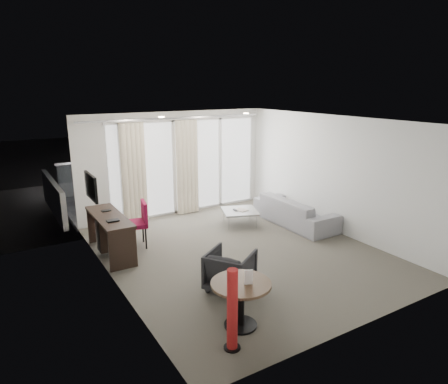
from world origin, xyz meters
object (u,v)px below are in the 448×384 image
red_lamp (232,310)px  desk_chair (134,225)px  coffee_table (240,217)px  desk (110,235)px  rattan_chair_a (180,184)px  rattan_chair_b (193,177)px  tub_armchair (230,270)px  sofa (295,211)px  round_table (241,304)px

red_lamp → desk_chair: bearing=89.3°
coffee_table → desk: bearing=-177.7°
rattan_chair_a → rattan_chair_b: (0.73, 0.64, -0.02)m
tub_armchair → coffee_table: tub_armchair is taller
desk_chair → tub_armchair: size_ratio=1.33×
coffee_table → sofa: 1.33m
sofa → desk_chair: bearing=80.5°
desk_chair → rattan_chair_a: 3.89m
round_table → desk_chair: bearing=95.2°
desk_chair → tub_armchair: 2.61m
desk → round_table: size_ratio=2.04×
coffee_table → rattan_chair_a: bearing=92.5°
sofa → rattan_chair_a: 3.87m
sofa → rattan_chair_b: bearing=7.5°
coffee_table → rattan_chair_b: bearing=80.7°
sofa → round_table: bearing=129.7°
desk → desk_chair: (0.52, 0.12, 0.08)m
tub_armchair → rattan_chair_b: rattan_chair_b is taller
sofa → coffee_table: bearing=61.5°
round_table → coffee_table: round_table is taller
sofa → rattan_chair_a: rattan_chair_a is taller
coffee_table → rattan_chair_a: size_ratio=1.05×
red_lamp → rattan_chair_a: 7.28m
desk_chair → rattan_chair_a: size_ratio=1.26×
desk → tub_armchair: desk is taller
rattan_chair_a → rattan_chair_b: 0.98m
desk → desk_chair: size_ratio=1.77×
desk_chair → coffee_table: 2.59m
tub_armchair → sofa: 3.53m
rattan_chair_a → desk_chair: bearing=-150.0°
desk → desk_chair: 0.54m
tub_armchair → coffee_table: 3.10m
sofa → tub_armchair: bearing=122.0°
tub_armchair → rattan_chair_b: size_ratio=0.99×
desk_chair → red_lamp: (-0.05, -3.82, 0.07)m
round_table → sofa: bearing=39.7°
red_lamp → rattan_chair_b: 8.15m
desk_chair → sofa: desk_chair is taller
red_lamp → rattan_chair_b: size_ratio=1.50×
coffee_table → desk_chair: bearing=-179.8°
rattan_chair_a → round_table: bearing=-129.3°
tub_armchair → rattan_chair_a: rattan_chair_a is taller
tub_armchair → sofa: size_ratio=0.32×
rattan_chair_b → desk_chair: bearing=-138.9°
tub_armchair → coffee_table: size_ratio=0.90×
red_lamp → round_table: bearing=44.4°
rattan_chair_b → red_lamp: bearing=-121.3°
desk → rattan_chair_a: bearing=46.6°
desk_chair → rattan_chair_b: size_ratio=1.31×
desk → tub_armchair: (1.27, -2.38, -0.07)m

